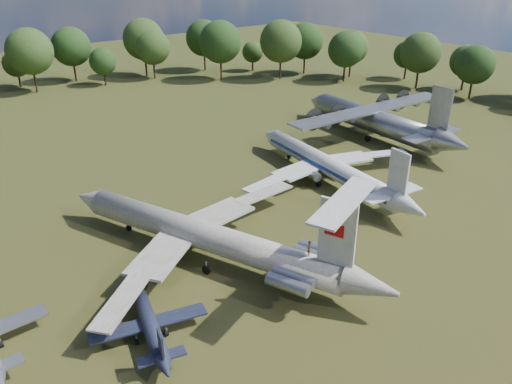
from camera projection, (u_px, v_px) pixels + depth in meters
ground at (221, 244)px, 59.17m from camera, size 300.00×300.00×0.00m
il62_airliner at (207, 241)px, 55.63m from camera, size 48.49×54.51×4.42m
tu104_jet at (328, 169)px, 74.66m from camera, size 34.66×43.14×3.95m
an12_transport at (374, 124)px, 92.13m from camera, size 38.76×42.74×5.32m
small_prop_west at (150, 328)px, 44.47m from camera, size 13.92×16.60×2.10m
person_on_il62 at (309, 248)px, 48.63m from camera, size 0.73×0.63×1.67m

